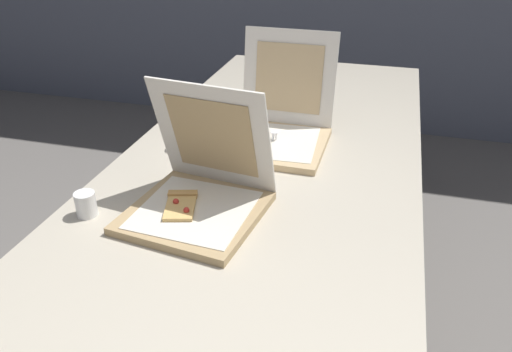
{
  "coord_description": "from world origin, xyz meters",
  "views": [
    {
      "loc": [
        0.35,
        -0.69,
        1.47
      ],
      "look_at": [
        0.02,
        0.49,
        0.79
      ],
      "focal_mm": 35.05,
      "sensor_mm": 36.0,
      "label": 1
    }
  ],
  "objects": [
    {
      "name": "table",
      "position": [
        0.0,
        0.67,
        0.69
      ],
      "size": [
        0.96,
        2.43,
        0.73
      ],
      "color": "#BCB29E",
      "rests_on": "ground"
    },
    {
      "name": "pizza_box_front",
      "position": [
        -0.1,
        0.36,
        0.78
      ],
      "size": [
        0.37,
        0.37,
        0.34
      ],
      "rotation": [
        0.0,
        0.0,
        -0.13
      ],
      "color": "tan",
      "rests_on": "table"
    },
    {
      "name": "pizza_box_middle",
      "position": [
        -0.0,
        0.85,
        0.78
      ],
      "size": [
        0.34,
        0.39,
        0.35
      ],
      "rotation": [
        0.0,
        0.0,
        -0.01
      ],
      "color": "tan",
      "rests_on": "table"
    },
    {
      "name": "cup_white_near_left",
      "position": [
        -0.38,
        0.26,
        0.77
      ],
      "size": [
        0.05,
        0.05,
        0.07
      ],
      "primitive_type": "cylinder",
      "color": "white",
      "rests_on": "table"
    },
    {
      "name": "cup_white_mid",
      "position": [
        -0.3,
        0.71,
        0.77
      ],
      "size": [
        0.05,
        0.05,
        0.07
      ],
      "primitive_type": "cylinder",
      "color": "white",
      "rests_on": "table"
    },
    {
      "name": "cup_white_far",
      "position": [
        -0.25,
        1.09,
        0.77
      ],
      "size": [
        0.05,
        0.05,
        0.07
      ],
      "primitive_type": "cylinder",
      "color": "white",
      "rests_on": "table"
    }
  ]
}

